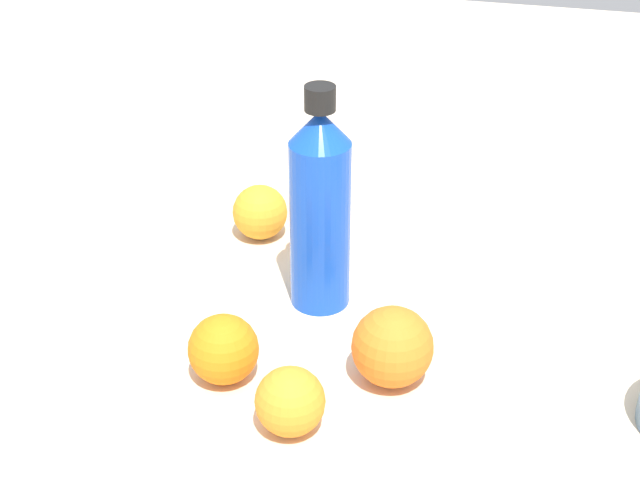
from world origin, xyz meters
TOP-DOWN VIEW (x-y plane):
  - ground_plane at (0.00, 0.00)m, footprint 2.40×2.40m
  - water_bottle at (-0.03, -0.02)m, footprint 0.07×0.07m
  - orange_0 at (-0.13, 0.10)m, footprint 0.07×0.07m
  - orange_1 at (0.08, -0.14)m, footprint 0.08×0.08m
  - orange_2 at (-0.09, -0.18)m, footprint 0.07×0.07m
  - orange_3 at (-0.00, -0.24)m, footprint 0.07×0.07m

SIDE VIEW (x-z plane):
  - ground_plane at x=0.00m, z-range 0.00..0.00m
  - orange_3 at x=0.00m, z-range 0.00..0.07m
  - orange_0 at x=-0.13m, z-range 0.00..0.07m
  - orange_2 at x=-0.09m, z-range 0.00..0.07m
  - orange_1 at x=0.08m, z-range 0.00..0.08m
  - water_bottle at x=-0.03m, z-range -0.01..0.25m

